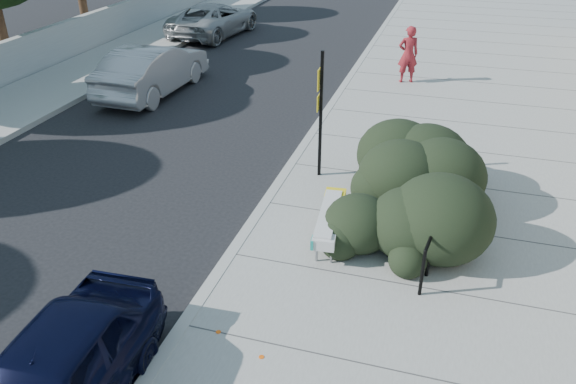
% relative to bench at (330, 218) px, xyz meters
% --- Properties ---
extents(ground, '(120.00, 120.00, 0.00)m').
position_rel_bench_xyz_m(ground, '(-1.64, -1.00, -0.63)').
color(ground, black).
rests_on(ground, ground).
extents(sidewalk_near, '(11.20, 50.00, 0.15)m').
position_rel_bench_xyz_m(sidewalk_near, '(3.96, 4.00, -0.55)').
color(sidewalk_near, gray).
rests_on(sidewalk_near, ground).
extents(sidewalk_far, '(3.00, 50.00, 0.15)m').
position_rel_bench_xyz_m(sidewalk_far, '(-11.14, 4.00, -0.55)').
color(sidewalk_far, gray).
rests_on(sidewalk_far, ground).
extents(curb_near, '(0.22, 50.00, 0.17)m').
position_rel_bench_xyz_m(curb_near, '(-1.64, 4.00, -0.54)').
color(curb_near, '#9E9E99').
rests_on(curb_near, ground).
extents(curb_far, '(0.22, 50.00, 0.17)m').
position_rel_bench_xyz_m(curb_far, '(-9.64, 4.00, -0.54)').
color(curb_far, '#9E9E99').
rests_on(curb_far, ground).
extents(bench, '(0.59, 2.04, 0.60)m').
position_rel_bench_xyz_m(bench, '(0.00, 0.00, 0.00)').
color(bench, gray).
rests_on(bench, sidewalk_near).
extents(bike_rack, '(0.13, 0.62, 0.90)m').
position_rel_bench_xyz_m(bike_rack, '(1.86, -0.92, 0.07)').
color(bike_rack, black).
rests_on(bike_rack, sidewalk_near).
extents(sign_post, '(0.11, 0.34, 2.93)m').
position_rel_bench_xyz_m(sign_post, '(-0.86, 2.60, 1.17)').
color(sign_post, black).
rests_on(sign_post, sidewalk_near).
extents(hedge, '(2.77, 4.76, 1.70)m').
position_rel_bench_xyz_m(hedge, '(1.32, 1.50, 0.37)').
color(hedge, black).
rests_on(hedge, sidewalk_near).
extents(sedan_navy, '(1.79, 4.03, 1.35)m').
position_rel_bench_xyz_m(sedan_navy, '(-2.44, -4.97, 0.05)').
color(sedan_navy, black).
rests_on(sedan_navy, ground).
extents(wagon_silver, '(1.84, 4.94, 1.61)m').
position_rel_bench_xyz_m(wagon_silver, '(-7.64, 7.20, 0.18)').
color(wagon_silver, '#A1A1A6').
rests_on(wagon_silver, ground).
extents(suv_silver, '(2.99, 5.50, 1.46)m').
position_rel_bench_xyz_m(suv_silver, '(-8.97, 15.36, 0.10)').
color(suv_silver, '#969A9B').
rests_on(suv_silver, ground).
extents(pedestrian, '(0.81, 0.67, 1.91)m').
position_rel_bench_xyz_m(pedestrian, '(0.32, 10.35, 0.48)').
color(pedestrian, maroon).
rests_on(pedestrian, sidewalk_near).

